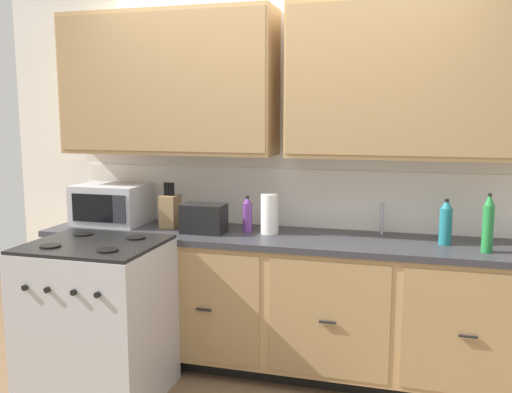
{
  "coord_description": "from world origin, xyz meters",
  "views": [
    {
      "loc": [
        0.82,
        -3.09,
        1.68
      ],
      "look_at": [
        -0.13,
        0.27,
        1.16
      ],
      "focal_mm": 38.84,
      "sensor_mm": 36.0,
      "label": 1
    }
  ],
  "objects_px": {
    "bottle_teal": "(446,222)",
    "bottle_violet": "(247,215)",
    "paper_towel_roll": "(270,214)",
    "bottle_green": "(488,224)",
    "knife_block": "(170,210)",
    "stove_range": "(98,320)",
    "toaster": "(204,218)",
    "microwave": "(111,204)"
  },
  "relations": [
    {
      "from": "bottle_green",
      "to": "bottle_violet",
      "type": "xyz_separation_m",
      "value": [
        -1.45,
        0.15,
        -0.05
      ]
    },
    {
      "from": "stove_range",
      "to": "bottle_green",
      "type": "distance_m",
      "value": 2.32
    },
    {
      "from": "bottle_violet",
      "to": "paper_towel_roll",
      "type": "bearing_deg",
      "value": 0.98
    },
    {
      "from": "toaster",
      "to": "bottle_violet",
      "type": "height_order",
      "value": "bottle_violet"
    },
    {
      "from": "stove_range",
      "to": "paper_towel_roll",
      "type": "distance_m",
      "value": 1.24
    },
    {
      "from": "paper_towel_roll",
      "to": "bottle_green",
      "type": "xyz_separation_m",
      "value": [
        1.3,
        -0.15,
        0.03
      ]
    },
    {
      "from": "bottle_violet",
      "to": "microwave",
      "type": "bearing_deg",
      "value": 179.14
    },
    {
      "from": "knife_block",
      "to": "paper_towel_roll",
      "type": "xyz_separation_m",
      "value": [
        0.71,
        -0.02,
        0.01
      ]
    },
    {
      "from": "microwave",
      "to": "toaster",
      "type": "relative_size",
      "value": 1.71
    },
    {
      "from": "paper_towel_roll",
      "to": "toaster",
      "type": "bearing_deg",
      "value": -167.47
    },
    {
      "from": "microwave",
      "to": "bottle_green",
      "type": "distance_m",
      "value": 2.47
    },
    {
      "from": "stove_range",
      "to": "knife_block",
      "type": "xyz_separation_m",
      "value": [
        0.17,
        0.68,
        0.55
      ]
    },
    {
      "from": "toaster",
      "to": "bottle_violet",
      "type": "distance_m",
      "value": 0.29
    },
    {
      "from": "stove_range",
      "to": "toaster",
      "type": "distance_m",
      "value": 0.91
    },
    {
      "from": "toaster",
      "to": "bottle_green",
      "type": "relative_size",
      "value": 0.83
    },
    {
      "from": "microwave",
      "to": "bottle_violet",
      "type": "xyz_separation_m",
      "value": [
        1.01,
        -0.02,
        -0.02
      ]
    },
    {
      "from": "bottle_green",
      "to": "bottle_violet",
      "type": "relative_size",
      "value": 1.39
    },
    {
      "from": "stove_range",
      "to": "knife_block",
      "type": "relative_size",
      "value": 3.06
    },
    {
      "from": "toaster",
      "to": "bottle_green",
      "type": "height_order",
      "value": "bottle_green"
    },
    {
      "from": "toaster",
      "to": "paper_towel_roll",
      "type": "relative_size",
      "value": 1.08
    },
    {
      "from": "paper_towel_roll",
      "to": "knife_block",
      "type": "bearing_deg",
      "value": 178.68
    },
    {
      "from": "paper_towel_roll",
      "to": "bottle_green",
      "type": "bearing_deg",
      "value": -6.77
    },
    {
      "from": "bottle_teal",
      "to": "stove_range",
      "type": "bearing_deg",
      "value": -161.71
    },
    {
      "from": "microwave",
      "to": "bottle_violet",
      "type": "height_order",
      "value": "microwave"
    },
    {
      "from": "stove_range",
      "to": "bottle_green",
      "type": "height_order",
      "value": "bottle_green"
    },
    {
      "from": "paper_towel_roll",
      "to": "bottle_teal",
      "type": "distance_m",
      "value": 1.08
    },
    {
      "from": "bottle_green",
      "to": "toaster",
      "type": "bearing_deg",
      "value": 177.99
    },
    {
      "from": "bottle_green",
      "to": "bottle_teal",
      "type": "distance_m",
      "value": 0.26
    },
    {
      "from": "knife_block",
      "to": "paper_towel_roll",
      "type": "height_order",
      "value": "knife_block"
    },
    {
      "from": "knife_block",
      "to": "bottle_violet",
      "type": "height_order",
      "value": "knife_block"
    },
    {
      "from": "toaster",
      "to": "knife_block",
      "type": "relative_size",
      "value": 0.9
    },
    {
      "from": "knife_block",
      "to": "toaster",
      "type": "bearing_deg",
      "value": -20.85
    },
    {
      "from": "bottle_green",
      "to": "bottle_teal",
      "type": "xyz_separation_m",
      "value": [
        -0.22,
        0.14,
        -0.03
      ]
    },
    {
      "from": "bottle_teal",
      "to": "bottle_violet",
      "type": "xyz_separation_m",
      "value": [
        -1.23,
        0.01,
        -0.02
      ]
    },
    {
      "from": "knife_block",
      "to": "bottle_teal",
      "type": "bearing_deg",
      "value": -1.04
    },
    {
      "from": "paper_towel_roll",
      "to": "bottle_teal",
      "type": "relative_size",
      "value": 0.95
    },
    {
      "from": "bottle_green",
      "to": "bottle_violet",
      "type": "height_order",
      "value": "bottle_green"
    },
    {
      "from": "paper_towel_roll",
      "to": "bottle_teal",
      "type": "xyz_separation_m",
      "value": [
        1.08,
        -0.02,
        0.0
      ]
    },
    {
      "from": "microwave",
      "to": "knife_block",
      "type": "distance_m",
      "value": 0.45
    },
    {
      "from": "stove_range",
      "to": "toaster",
      "type": "height_order",
      "value": "toaster"
    },
    {
      "from": "toaster",
      "to": "bottle_violet",
      "type": "relative_size",
      "value": 1.16
    },
    {
      "from": "stove_range",
      "to": "bottle_green",
      "type": "xyz_separation_m",
      "value": [
        2.18,
        0.51,
        0.6
      ]
    }
  ]
}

